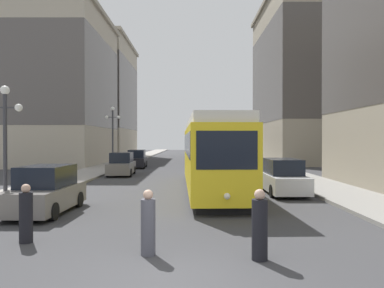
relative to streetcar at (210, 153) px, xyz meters
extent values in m
plane|color=#38383A|center=(-1.44, -12.98, -2.10)|extent=(200.00, 200.00, 0.00)
cube|color=gray|center=(-9.60, 27.02, -2.03)|extent=(3.33, 120.00, 0.15)
cube|color=gray|center=(6.71, 27.02, -2.03)|extent=(3.33, 120.00, 0.15)
cube|color=black|center=(0.00, 0.01, -1.93)|extent=(2.66, 13.09, 0.35)
cube|color=yellow|center=(0.00, 0.01, -0.20)|extent=(3.08, 14.24, 3.10)
cube|color=black|center=(0.00, 0.01, 0.50)|extent=(3.10, 13.67, 1.08)
cube|color=silver|center=(0.00, 0.01, 1.57)|extent=(2.87, 13.95, 0.44)
cube|color=black|center=(0.24, -7.04, 0.34)|extent=(2.21, 0.16, 1.40)
sphere|color=#F2EACC|center=(0.24, -7.11, -1.30)|extent=(0.24, 0.24, 0.24)
cube|color=black|center=(3.51, 19.00, -1.93)|extent=(2.42, 11.55, 0.35)
cube|color=#B7B7BA|center=(3.51, 19.00, -0.20)|extent=(2.82, 12.56, 3.10)
cube|color=black|center=(3.51, 19.00, 0.34)|extent=(2.84, 12.06, 1.30)
cube|color=black|center=(3.38, 12.77, 0.11)|extent=(2.31, 0.13, 1.71)
cylinder|color=black|center=(-7.52, -7.45, -1.78)|extent=(0.20, 0.65, 0.64)
cylinder|color=black|center=(-7.44, -4.77, -1.78)|extent=(0.20, 0.65, 0.64)
cylinder|color=black|center=(-5.81, -7.50, -1.78)|extent=(0.20, 0.65, 0.64)
cylinder|color=black|center=(-5.73, -4.82, -1.78)|extent=(0.20, 0.65, 0.64)
cube|color=slate|center=(-6.63, -6.13, -1.50)|extent=(1.93, 4.38, 0.84)
cube|color=black|center=(-6.63, -6.02, -0.68)|extent=(1.65, 2.43, 0.80)
cylinder|color=black|center=(-7.41, 7.91, -1.78)|extent=(0.21, 0.65, 0.64)
cylinder|color=black|center=(-7.55, 10.79, -1.78)|extent=(0.21, 0.65, 0.64)
cylinder|color=black|center=(-5.71, 7.99, -1.78)|extent=(0.21, 0.65, 0.64)
cylinder|color=black|center=(-5.85, 10.87, -1.78)|extent=(0.21, 0.65, 0.64)
cube|color=slate|center=(-6.63, 9.39, -1.50)|extent=(2.02, 4.73, 0.84)
cube|color=black|center=(-6.64, 9.50, -0.68)|extent=(1.71, 2.63, 0.80)
cylinder|color=black|center=(4.60, 0.81, -1.78)|extent=(0.18, 0.64, 0.64)
cylinder|color=black|center=(4.60, -2.27, -1.78)|extent=(0.18, 0.64, 0.64)
cylinder|color=black|center=(2.89, 0.82, -1.78)|extent=(0.18, 0.64, 0.64)
cylinder|color=black|center=(2.89, -2.27, -1.78)|extent=(0.18, 0.64, 0.64)
cube|color=silver|center=(3.74, -0.73, -1.50)|extent=(1.81, 4.98, 0.84)
cube|color=black|center=(3.74, -0.85, -0.68)|extent=(1.59, 2.74, 0.80)
cylinder|color=black|center=(-7.42, 16.16, -1.78)|extent=(0.21, 0.65, 0.64)
cylinder|color=black|center=(-7.55, 18.90, -1.78)|extent=(0.21, 0.65, 0.64)
cylinder|color=black|center=(-5.71, 16.25, -1.78)|extent=(0.21, 0.65, 0.64)
cylinder|color=black|center=(-5.84, 18.99, -1.78)|extent=(0.21, 0.65, 0.64)
cube|color=black|center=(-6.63, 17.58, -1.50)|extent=(2.02, 4.51, 0.84)
cube|color=black|center=(-6.63, 17.69, -0.68)|extent=(1.70, 2.51, 0.80)
cylinder|color=black|center=(-5.55, -10.26, -1.41)|extent=(0.36, 0.36, 1.37)
sphere|color=tan|center=(-5.55, -10.26, -0.62)|extent=(0.25, 0.25, 0.25)
cylinder|color=black|center=(0.57, -11.75, -1.39)|extent=(0.37, 0.37, 1.42)
sphere|color=tan|center=(0.57, -11.75, -0.57)|extent=(0.25, 0.25, 0.25)
cylinder|color=#4C4C56|center=(-2.08, -11.38, -1.42)|extent=(0.36, 0.36, 1.37)
sphere|color=tan|center=(-2.08, -11.38, -0.62)|extent=(0.24, 0.24, 0.24)
cylinder|color=#333338|center=(-8.53, -5.41, 0.30)|extent=(0.16, 0.16, 4.50)
sphere|color=white|center=(-8.53, -5.41, 2.71)|extent=(0.36, 0.36, 0.36)
sphere|color=white|center=(-7.98, -5.41, 2.01)|extent=(0.31, 0.31, 0.31)
cube|color=#333338|center=(-8.53, -5.41, 2.01)|extent=(1.10, 0.06, 0.06)
cylinder|color=#333338|center=(-8.53, 15.07, 0.79)|extent=(0.16, 0.16, 5.49)
sphere|color=white|center=(-8.53, 15.07, 3.70)|extent=(0.36, 0.36, 0.36)
sphere|color=white|center=(-9.08, 15.07, 2.88)|extent=(0.31, 0.31, 0.31)
sphere|color=white|center=(-7.98, 15.07, 2.88)|extent=(0.31, 0.31, 0.31)
cube|color=#333338|center=(-8.53, 15.07, 2.88)|extent=(1.10, 0.06, 0.06)
cube|color=#B2A893|center=(-16.37, 23.15, 6.42)|extent=(10.21, 15.66, 17.04)
cube|color=#595451|center=(-16.37, 23.15, 7.27)|extent=(10.25, 15.70, 10.22)
cube|color=gray|center=(-16.37, 23.15, 15.19)|extent=(10.81, 16.26, 0.50)
cube|color=#B2A893|center=(-17.97, 40.95, 7.05)|extent=(13.41, 17.11, 18.31)
cube|color=#595451|center=(-17.97, 40.95, 7.97)|extent=(13.45, 17.15, 10.98)
cube|color=gray|center=(-17.97, 40.95, 16.46)|extent=(14.01, 17.71, 0.50)
cube|color=gray|center=(16.05, 27.86, 7.95)|extent=(15.36, 18.97, 20.11)
cube|color=#494440|center=(16.05, 27.86, 8.96)|extent=(15.40, 19.01, 12.07)
cube|color=gray|center=(16.05, 27.86, 18.26)|extent=(15.96, 19.57, 0.50)
camera|label=1|loc=(-1.01, -20.49, 0.70)|focal=35.13mm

